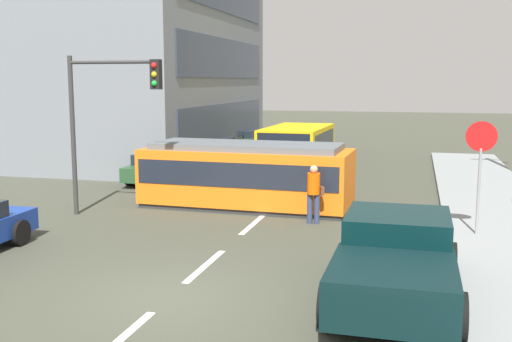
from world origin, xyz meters
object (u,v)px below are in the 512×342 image
streetcar_tram (247,174)px  city_bus (297,145)px  parked_sedan_mid (164,166)px  stop_sign (481,154)px  traffic_light_mast (108,104)px  pedestrian_crossing (314,191)px  pickup_truck_parked (396,259)px  parked_sedan_far (213,150)px  parked_sedan_furthest (244,139)px

streetcar_tram → city_bus: (-0.02, 8.54, 0.04)m
parked_sedan_mid → stop_sign: bearing=-29.3°
streetcar_tram → traffic_light_mast: 4.83m
pedestrian_crossing → parked_sedan_mid: bearing=140.9°
pickup_truck_parked → streetcar_tram: bearing=123.4°
pedestrian_crossing → traffic_light_mast: (-5.98, -0.64, 2.40)m
city_bus → parked_sedan_mid: 6.47m
parked_sedan_far → parked_sedan_furthest: (0.00, 5.56, 0.00)m
pedestrian_crossing → parked_sedan_far: pedestrian_crossing is taller
parked_sedan_mid → stop_sign: 13.10m
pickup_truck_parked → parked_sedan_mid: pickup_truck_parked is taller
parked_sedan_far → traffic_light_mast: (1.04, -12.38, 2.72)m
stop_sign → city_bus: bearing=121.9°
parked_sedan_furthest → pedestrian_crossing: bearing=-67.9°
stop_sign → pickup_truck_parked: bearing=-110.1°
streetcar_tram → traffic_light_mast: bearing=-145.7°
streetcar_tram → pickup_truck_parked: 8.94m
pickup_truck_parked → traffic_light_mast: bearing=149.1°
traffic_light_mast → parked_sedan_furthest: bearing=93.3°
streetcar_tram → parked_sedan_mid: (-4.57, 3.96, -0.44)m
stop_sign → parked_sedan_far: bearing=132.5°
streetcar_tram → stop_sign: bearing=-19.5°
traffic_light_mast → pedestrian_crossing: bearing=6.1°
stop_sign → parked_sedan_mid: bearing=150.7°
pickup_truck_parked → parked_sedan_mid: (-9.49, 11.42, -0.17)m
pedestrian_crossing → pickup_truck_parked: pedestrian_crossing is taller
streetcar_tram → parked_sedan_mid: streetcar_tram is taller
pickup_truck_parked → parked_sedan_furthest: 24.86m
pedestrian_crossing → streetcar_tram: bearing=144.5°
pickup_truck_parked → pedestrian_crossing: bearing=113.4°
city_bus → pickup_truck_parked: bearing=-72.8°
parked_sedan_mid → stop_sign: (11.34, -6.36, 1.57)m
pickup_truck_parked → stop_sign: bearing=69.9°
pedestrian_crossing → stop_sign: bearing=-8.4°
city_bus → streetcar_tram: bearing=-89.9°
city_bus → parked_sedan_far: 4.78m
parked_sedan_far → pedestrian_crossing: bearing=-59.1°
parked_sedan_far → stop_sign: size_ratio=1.57×
streetcar_tram → traffic_light_mast: size_ratio=1.41×
parked_sedan_mid → parked_sedan_far: same height
pedestrian_crossing → parked_sedan_far: 13.68m
parked_sedan_far → streetcar_tram: bearing=-65.4°
city_bus → parked_sedan_furthest: city_bus is taller
stop_sign → traffic_light_mast: bearing=-180.0°
parked_sedan_furthest → stop_sign: stop_sign is taller
pedestrian_crossing → traffic_light_mast: size_ratio=0.35×
city_bus → parked_sedan_far: bearing=162.4°
parked_sedan_furthest → traffic_light_mast: traffic_light_mast is taller
streetcar_tram → parked_sedan_furthest: (-4.56, 15.53, -0.44)m
parked_sedan_furthest → stop_sign: size_ratio=1.60×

